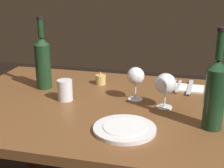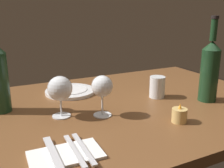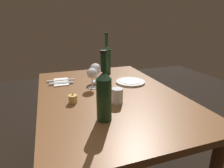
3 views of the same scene
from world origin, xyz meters
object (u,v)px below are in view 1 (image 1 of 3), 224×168
object	(u,v)px
folded_napkin	(184,88)
fork_outer	(173,86)
wine_bottle_second	(215,92)
fork_inner	(178,86)
water_tumbler	(65,91)
votive_candle	(101,80)
dinner_plate	(125,129)
wine_bottle	(43,61)
wine_glass_left	(165,84)
table_knife	(190,87)
wine_glass_right	(136,77)

from	to	relation	value
folded_napkin	fork_outer	world-z (taller)	fork_outer
wine_bottle_second	fork_inner	distance (m)	0.45
water_tumbler	fork_outer	bearing A→B (deg)	32.60
votive_candle	dinner_plate	world-z (taller)	votive_candle
folded_napkin	fork_inner	size ratio (longest dim) A/B	1.08
wine_bottle_second	water_tumbler	distance (m)	0.64
votive_candle	folded_napkin	xyz separation A→B (m)	(0.41, 0.04, -0.02)
wine_bottle	fork_inner	xyz separation A→B (m)	(0.64, 0.15, -0.12)
wine_bottle_second	fork_inner	bearing A→B (deg)	109.02
wine_glass_left	votive_candle	xyz separation A→B (m)	(-0.34, 0.23, -0.08)
wine_glass_left	dinner_plate	bearing A→B (deg)	-114.83
wine_bottle_second	votive_candle	distance (m)	0.66
fork_inner	wine_bottle	bearing A→B (deg)	-166.34
wine_bottle_second	water_tumbler	xyz separation A→B (m)	(-0.62, 0.13, -0.10)
votive_candle	fork_outer	distance (m)	0.36
wine_bottle	table_knife	bearing A→B (deg)	12.61
wine_glass_right	votive_candle	size ratio (longest dim) A/B	2.22
votive_candle	table_knife	world-z (taller)	votive_candle
votive_candle	fork_outer	bearing A→B (deg)	5.59
wine_glass_right	wine_bottle	bearing A→B (deg)	173.81
wine_glass_right	table_knife	xyz separation A→B (m)	(0.23, 0.20, -0.10)
folded_napkin	fork_outer	size ratio (longest dim) A/B	1.08
water_tumbler	dinner_plate	distance (m)	0.39
wine_bottle_second	folded_napkin	xyz separation A→B (m)	(-0.12, 0.41, -0.13)
water_tumbler	table_knife	size ratio (longest dim) A/B	0.43
folded_napkin	wine_bottle	bearing A→B (deg)	-166.84
wine_glass_right	wine_bottle_second	bearing A→B (deg)	-33.19
water_tumbler	fork_outer	world-z (taller)	water_tumbler
wine_glass_right	wine_bottle	xyz separation A→B (m)	(-0.46, 0.05, 0.03)
fork_outer	votive_candle	bearing A→B (deg)	-174.41
fork_outer	table_knife	distance (m)	0.08
water_tumbler	wine_bottle_second	bearing A→B (deg)	-11.51
wine_glass_right	fork_inner	distance (m)	0.29
wine_glass_right	folded_napkin	world-z (taller)	wine_glass_right
wine_bottle_second	fork_inner	xyz separation A→B (m)	(-0.14, 0.41, -0.13)
wine_bottle_second	table_knife	distance (m)	0.44
dinner_plate	fork_outer	distance (m)	0.53
wine_bottle_second	folded_napkin	world-z (taller)	wine_bottle_second
wine_glass_left	fork_inner	xyz separation A→B (m)	(0.04, 0.26, -0.09)
wine_glass_left	fork_outer	xyz separation A→B (m)	(0.02, 0.26, -0.09)
dinner_plate	fork_inner	size ratio (longest dim) A/B	1.25
dinner_plate	table_knife	world-z (taller)	dinner_plate
fork_inner	fork_outer	distance (m)	0.02
wine_glass_right	folded_napkin	bearing A→B (deg)	45.41
dinner_plate	wine_bottle	bearing A→B (deg)	143.15
wine_bottle	fork_inner	world-z (taller)	wine_bottle
votive_candle	wine_glass_left	bearing A→B (deg)	-33.67
votive_candle	table_knife	xyz separation A→B (m)	(0.44, 0.04, -0.01)
wine_bottle	fork_outer	world-z (taller)	wine_bottle
water_tumbler	votive_candle	size ratio (longest dim) A/B	1.37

